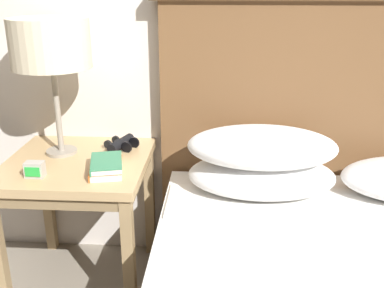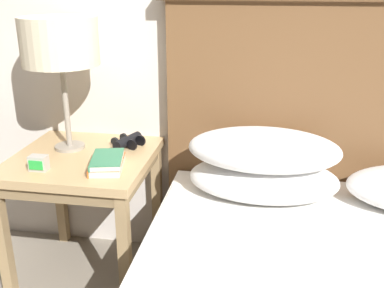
{
  "view_description": "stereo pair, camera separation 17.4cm",
  "coord_description": "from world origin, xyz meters",
  "px_view_note": "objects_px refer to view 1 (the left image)",
  "views": [
    {
      "loc": [
        0.01,
        -1.03,
        1.3
      ],
      "look_at": [
        -0.09,
        0.6,
        0.7
      ],
      "focal_mm": 42.0,
      "sensor_mm": 36.0,
      "label": 1
    },
    {
      "loc": [
        0.19,
        -1.01,
        1.3
      ],
      "look_at": [
        -0.09,
        0.6,
        0.7
      ],
      "focal_mm": 42.0,
      "sensor_mm": 36.0,
      "label": 2
    }
  ],
  "objects_px": {
    "book_stacked_on_top": "(106,163)",
    "binoculars_pair": "(121,143)",
    "nightstand": "(78,177)",
    "table_lamp": "(50,45)",
    "alarm_clock": "(35,170)",
    "book_on_nightstand": "(106,168)"
  },
  "relations": [
    {
      "from": "table_lamp",
      "to": "book_on_nightstand",
      "type": "xyz_separation_m",
      "value": [
        0.24,
        -0.19,
        -0.44
      ]
    },
    {
      "from": "book_stacked_on_top",
      "to": "alarm_clock",
      "type": "xyz_separation_m",
      "value": [
        -0.26,
        -0.06,
        -0.01
      ]
    },
    {
      "from": "nightstand",
      "to": "binoculars_pair",
      "type": "relative_size",
      "value": 3.63
    },
    {
      "from": "table_lamp",
      "to": "book_stacked_on_top",
      "type": "xyz_separation_m",
      "value": [
        0.24,
        -0.19,
        -0.42
      ]
    },
    {
      "from": "table_lamp",
      "to": "book_on_nightstand",
      "type": "bearing_deg",
      "value": -37.92
    },
    {
      "from": "book_stacked_on_top",
      "to": "nightstand",
      "type": "bearing_deg",
      "value": 142.72
    },
    {
      "from": "table_lamp",
      "to": "binoculars_pair",
      "type": "bearing_deg",
      "value": 16.48
    },
    {
      "from": "nightstand",
      "to": "alarm_clock",
      "type": "bearing_deg",
      "value": -120.17
    },
    {
      "from": "book_stacked_on_top",
      "to": "binoculars_pair",
      "type": "height_order",
      "value": "book_stacked_on_top"
    },
    {
      "from": "nightstand",
      "to": "binoculars_pair",
      "type": "height_order",
      "value": "binoculars_pair"
    },
    {
      "from": "nightstand",
      "to": "table_lamp",
      "type": "distance_m",
      "value": 0.55
    },
    {
      "from": "book_on_nightstand",
      "to": "book_stacked_on_top",
      "type": "bearing_deg",
      "value": -62.29
    },
    {
      "from": "book_on_nightstand",
      "to": "alarm_clock",
      "type": "height_order",
      "value": "alarm_clock"
    },
    {
      "from": "nightstand",
      "to": "book_stacked_on_top",
      "type": "bearing_deg",
      "value": -37.28
    },
    {
      "from": "book_stacked_on_top",
      "to": "binoculars_pair",
      "type": "xyz_separation_m",
      "value": [
        0.0,
        0.26,
        -0.02
      ]
    },
    {
      "from": "table_lamp",
      "to": "alarm_clock",
      "type": "bearing_deg",
      "value": -93.47
    },
    {
      "from": "book_on_nightstand",
      "to": "binoculars_pair",
      "type": "xyz_separation_m",
      "value": [
        0.01,
        0.26,
        0.01
      ]
    },
    {
      "from": "nightstand",
      "to": "binoculars_pair",
      "type": "bearing_deg",
      "value": 43.13
    },
    {
      "from": "book_stacked_on_top",
      "to": "binoculars_pair",
      "type": "bearing_deg",
      "value": 89.47
    },
    {
      "from": "book_stacked_on_top",
      "to": "book_on_nightstand",
      "type": "bearing_deg",
      "value": 117.71
    },
    {
      "from": "nightstand",
      "to": "book_stacked_on_top",
      "type": "relative_size",
      "value": 2.78
    },
    {
      "from": "table_lamp",
      "to": "alarm_clock",
      "type": "relative_size",
      "value": 8.04
    }
  ]
}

